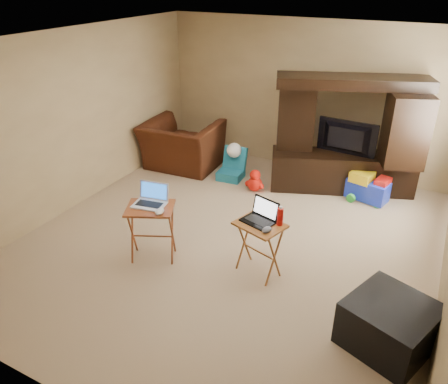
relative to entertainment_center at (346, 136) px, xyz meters
The scene contains 19 objects.
floor 2.50m from the entertainment_center, 112.07° to the right, with size 5.50×5.50×0.00m, color #C9B18B.
ceiling 2.82m from the entertainment_center, 112.07° to the right, with size 5.50×5.50×0.00m, color silver.
wall_back 1.11m from the entertainment_center, 145.86° to the left, with size 5.00×5.00×0.00m, color tan.
wall_front 5.00m from the entertainment_center, 100.10° to the right, with size 5.00×5.00×0.00m, color tan.
wall_left 4.02m from the entertainment_center, 147.41° to the right, with size 5.50×5.50×0.00m, color tan.
entertainment_center is the anchor object (origin of this frame).
television 0.06m from the entertainment_center, 90.00° to the right, with size 0.92×0.12×0.53m, color black.
recliner 2.80m from the entertainment_center, behind, with size 1.26×1.10×0.82m, color #481E0F.
child_rocker 1.90m from the entertainment_center, 164.24° to the right, with size 0.40×0.45×0.53m, color #1A7190, non-canonical shape.
plush_toy 1.56m from the entertainment_center, 149.21° to the right, with size 0.33×0.27×0.36m, color red, non-canonical shape.
push_toy 0.84m from the entertainment_center, 23.48° to the right, with size 0.61×0.44×0.46m, color #1930C9, non-canonical shape.
ottoman 3.36m from the entertainment_center, 68.08° to the right, with size 0.73×0.73×0.47m, color black.
tray_table_left 3.37m from the entertainment_center, 117.71° to the right, with size 0.54×0.44×0.71m, color brown.
tray_table_right 2.70m from the entertainment_center, 96.24° to the right, with size 0.51×0.41×0.66m, color #A56128.
laptop_left 3.31m from the entertainment_center, 118.41° to the right, with size 0.37×0.30×0.24m, color silver.
laptop_right 2.62m from the entertainment_center, 97.16° to the right, with size 0.35×0.29×0.24m, color black.
mouse_left 3.30m from the entertainment_center, 114.23° to the right, with size 0.09×0.14×0.06m, color silver.
mouse_right 2.75m from the entertainment_center, 93.27° to the right, with size 0.09×0.13×0.06m, color #404045.
water_bottle 2.54m from the entertainment_center, 91.95° to the right, with size 0.07×0.07×0.20m, color red.
Camera 1 is at (2.15, -4.31, 3.19)m, focal length 35.00 mm.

